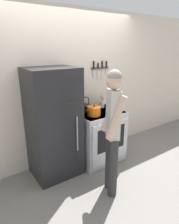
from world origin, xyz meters
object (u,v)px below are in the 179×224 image
Objects in this scene: tea_kettle at (85,107)px; person at (113,128)px; refrigerator at (54,124)px; stove_range at (98,135)px; utensil_jar at (102,104)px; dutch_oven_pot at (94,111)px.

person reaches higher than tea_kettle.
refrigerator reaches higher than tea_kettle.
person is (0.43, -0.85, 0.13)m from refrigerator.
stove_range is 0.56m from tea_kettle.
utensil_jar reaches higher than stove_range.
stove_range is 1.01m from person.
stove_range is 0.57m from utensil_jar.
refrigerator is 0.99× the size of person.
dutch_oven_pot is 0.16× the size of person.
stove_range is 3.37× the size of dutch_oven_pot.
stove_range is at bearing 31.21° from dutch_oven_pot.
utensil_jar is 1.12m from person.
person is (-0.20, -0.68, -0.01)m from dutch_oven_pot.
person is (-0.21, -0.95, -0.00)m from tea_kettle.
tea_kettle is 0.36m from utensil_jar.
dutch_oven_pot is (0.63, -0.17, 0.14)m from refrigerator.
dutch_oven_pot is (-0.18, -0.11, 0.52)m from stove_range.
person reaches higher than dutch_oven_pot.
refrigerator is 0.90m from stove_range.
refrigerator is at bearing -173.79° from utensil_jar.
refrigerator is 1.87× the size of stove_range.
tea_kettle is 0.15× the size of person.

